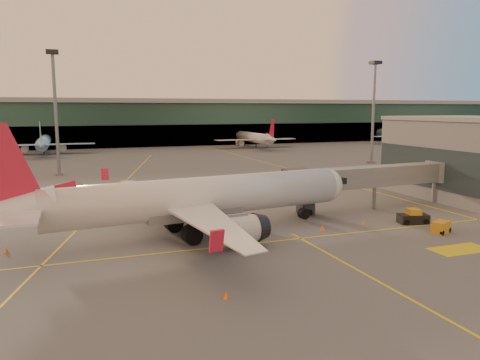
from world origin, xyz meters
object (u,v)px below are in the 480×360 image
object	(u,v)px
catering_truck	(210,203)
gpu_cart	(441,227)
pushback_tug	(413,217)
main_airplane	(190,200)

from	to	relation	value
catering_truck	gpu_cart	bearing A→B (deg)	-35.52
catering_truck	pushback_tug	bearing A→B (deg)	-25.98
main_airplane	pushback_tug	world-z (taller)	main_airplane
main_airplane	catering_truck	xyz separation A→B (m)	(3.95, 5.86, -1.81)
pushback_tug	catering_truck	bearing A→B (deg)	171.61
main_airplane	pushback_tug	xyz separation A→B (m)	(26.82, -3.66, -3.36)
main_airplane	gpu_cart	world-z (taller)	main_airplane
gpu_cart	pushback_tug	size ratio (longest dim) A/B	0.70
main_airplane	catering_truck	size ratio (longest dim) A/B	7.88
catering_truck	pushback_tug	size ratio (longest dim) A/B	1.39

